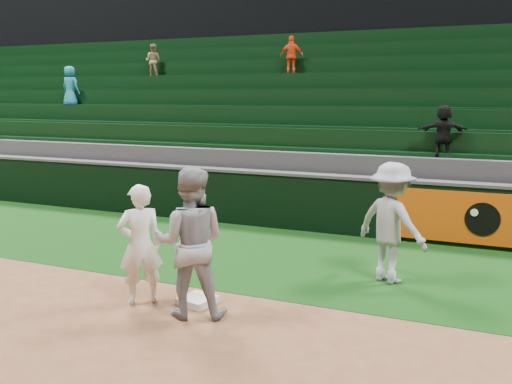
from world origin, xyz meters
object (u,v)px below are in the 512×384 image
(first_base, at_px, (197,300))
(first_baseman, at_px, (140,244))
(baserunner, at_px, (190,243))
(base_coach, at_px, (391,223))

(first_base, distance_m, first_baseman, 1.13)
(baserunner, bearing_deg, first_base, -92.38)
(first_baseman, relative_size, base_coach, 0.90)
(first_base, height_order, baserunner, baserunner)
(first_base, height_order, first_baseman, first_baseman)
(baserunner, bearing_deg, first_baseman, -29.08)
(first_base, relative_size, first_baseman, 0.26)
(baserunner, distance_m, base_coach, 3.28)
(first_base, xyz_separation_m, baserunner, (0.14, -0.39, 0.95))
(first_baseman, distance_m, baserunner, 0.90)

